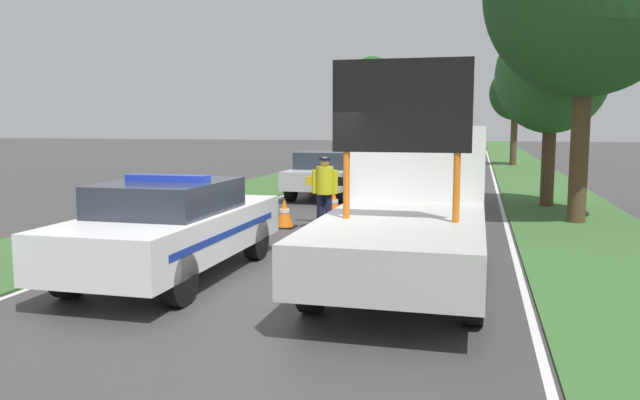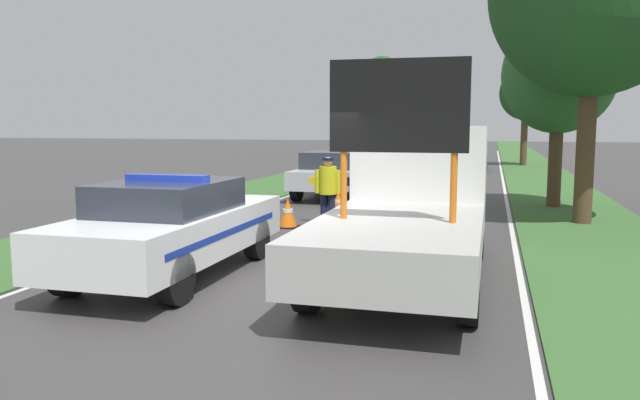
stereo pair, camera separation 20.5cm
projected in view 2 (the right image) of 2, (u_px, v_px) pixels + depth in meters
ground_plane at (276, 287)px, 9.01m from camera, size 160.00×160.00×0.00m
lane_markings at (416, 181)px, 25.57m from camera, size 6.97×62.26×0.01m
grass_verge_left at (316, 174)px, 29.49m from camera, size 3.05×120.00×0.03m
grass_verge_right at (542, 178)px, 26.81m from camera, size 3.05×120.00×0.03m
police_car at (173, 226)px, 9.62m from camera, size 1.87×4.77×1.59m
work_truck at (413, 201)px, 9.88m from camera, size 2.19×6.04×3.18m
road_barrier at (371, 186)px, 14.36m from camera, size 2.91×0.08×1.12m
police_officer at (328, 187)px, 13.69m from camera, size 0.59×0.37×1.63m
pedestrian_civilian at (392, 187)px, 13.75m from camera, size 0.58×0.37×1.63m
traffic_cone_near_police at (253, 229)px, 12.52m from camera, size 0.35×0.35×0.49m
traffic_cone_centre_front at (338, 203)px, 15.95m from camera, size 0.48×0.48×0.66m
traffic_cone_near_truck at (288, 213)px, 14.19m from camera, size 0.49×0.49×0.67m
queued_car_sedan_silver at (333, 173)px, 20.06m from camera, size 1.85×4.48×1.47m
queued_car_wagon_maroon at (370, 162)px, 26.41m from camera, size 1.90×4.10×1.43m
queued_car_suv_grey at (468, 154)px, 31.70m from camera, size 1.94×4.33×1.64m
roadside_tree_near_left at (559, 75)px, 17.21m from camera, size 3.09×3.09×5.33m
roadside_tree_mid_left at (526, 94)px, 34.66m from camera, size 2.85×2.85×5.56m
roadside_tree_mid_right at (382, 79)px, 41.98m from camera, size 2.81×2.81×6.88m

